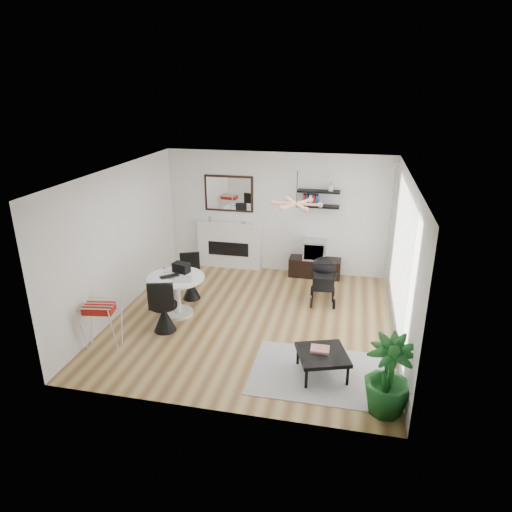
% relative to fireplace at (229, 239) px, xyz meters
% --- Properties ---
extents(floor, '(5.00, 5.00, 0.00)m').
position_rel_fireplace_xyz_m(floor, '(1.10, -2.42, -0.69)').
color(floor, brown).
rests_on(floor, ground).
extents(ceiling, '(5.00, 5.00, 0.00)m').
position_rel_fireplace_xyz_m(ceiling, '(1.10, -2.42, 2.01)').
color(ceiling, white).
rests_on(ceiling, wall_back).
extents(wall_back, '(5.00, 0.00, 5.00)m').
position_rel_fireplace_xyz_m(wall_back, '(1.10, 0.08, 0.66)').
color(wall_back, white).
rests_on(wall_back, floor).
extents(wall_left, '(0.00, 5.00, 5.00)m').
position_rel_fireplace_xyz_m(wall_left, '(-1.40, -2.42, 0.66)').
color(wall_left, white).
rests_on(wall_left, floor).
extents(wall_right, '(0.00, 5.00, 5.00)m').
position_rel_fireplace_xyz_m(wall_right, '(3.60, -2.42, 0.66)').
color(wall_right, white).
rests_on(wall_right, floor).
extents(sheer_curtain, '(0.04, 3.60, 2.60)m').
position_rel_fireplace_xyz_m(sheer_curtain, '(3.50, -2.22, 0.66)').
color(sheer_curtain, white).
rests_on(sheer_curtain, wall_right).
extents(fireplace, '(1.50, 0.17, 2.16)m').
position_rel_fireplace_xyz_m(fireplace, '(0.00, 0.00, 0.00)').
color(fireplace, white).
rests_on(fireplace, floor).
extents(shelf_lower, '(0.90, 0.25, 0.04)m').
position_rel_fireplace_xyz_m(shelf_lower, '(2.01, -0.05, 0.91)').
color(shelf_lower, black).
rests_on(shelf_lower, wall_back).
extents(shelf_upper, '(0.90, 0.25, 0.04)m').
position_rel_fireplace_xyz_m(shelf_upper, '(2.01, -0.05, 1.23)').
color(shelf_upper, black).
rests_on(shelf_upper, wall_back).
extents(pendant_lamp, '(0.90, 0.90, 0.10)m').
position_rel_fireplace_xyz_m(pendant_lamp, '(1.80, -2.12, 1.46)').
color(pendant_lamp, '#E39677').
rests_on(pendant_lamp, ceiling).
extents(tv_console, '(1.13, 0.40, 0.42)m').
position_rel_fireplace_xyz_m(tv_console, '(2.01, -0.13, -0.47)').
color(tv_console, black).
rests_on(tv_console, floor).
extents(crt_tv, '(0.49, 0.43, 0.43)m').
position_rel_fireplace_xyz_m(crt_tv, '(1.98, -0.13, -0.05)').
color(crt_tv, '#AFAFB1').
rests_on(crt_tv, tv_console).
extents(dining_table, '(1.05, 1.05, 0.76)m').
position_rel_fireplace_xyz_m(dining_table, '(-0.32, -2.48, -0.18)').
color(dining_table, white).
rests_on(dining_table, floor).
extents(laptop, '(0.41, 0.39, 0.03)m').
position_rel_fireplace_xyz_m(laptop, '(-0.39, -2.56, 0.09)').
color(laptop, black).
rests_on(laptop, dining_table).
extents(black_bag, '(0.34, 0.26, 0.18)m').
position_rel_fireplace_xyz_m(black_bag, '(-0.29, -2.26, 0.17)').
color(black_bag, black).
rests_on(black_bag, dining_table).
extents(newspaper, '(0.41, 0.37, 0.01)m').
position_rel_fireplace_xyz_m(newspaper, '(-0.17, -2.58, 0.08)').
color(newspaper, beige).
rests_on(newspaper, dining_table).
extents(drinking_glass, '(0.05, 0.05, 0.09)m').
position_rel_fireplace_xyz_m(drinking_glass, '(-0.60, -2.34, 0.12)').
color(drinking_glass, white).
rests_on(drinking_glass, dining_table).
extents(chair_far, '(0.48, 0.49, 0.91)m').
position_rel_fireplace_xyz_m(chair_far, '(-0.31, -1.77, -0.40)').
color(chair_far, black).
rests_on(chair_far, floor).
extents(chair_near, '(0.51, 0.52, 1.00)m').
position_rel_fireplace_xyz_m(chair_near, '(-0.32, -3.11, -0.37)').
color(chair_near, black).
rests_on(chair_near, floor).
extents(drying_rack, '(0.61, 0.58, 0.81)m').
position_rel_fireplace_xyz_m(drying_rack, '(-1.08, -3.81, -0.26)').
color(drying_rack, white).
rests_on(drying_rack, floor).
extents(stroller, '(0.54, 0.82, 0.97)m').
position_rel_fireplace_xyz_m(stroller, '(2.28, -1.31, -0.27)').
color(stroller, black).
rests_on(stroller, floor).
extents(rug, '(2.00, 1.45, 0.01)m').
position_rel_fireplace_xyz_m(rug, '(2.43, -3.81, -0.68)').
color(rug, '#A2A2A2').
rests_on(rug, floor).
extents(coffee_table, '(0.89, 0.89, 0.36)m').
position_rel_fireplace_xyz_m(coffee_table, '(2.46, -3.82, -0.35)').
color(coffee_table, black).
rests_on(coffee_table, rug).
extents(magazines, '(0.28, 0.22, 0.04)m').
position_rel_fireplace_xyz_m(magazines, '(2.42, -3.76, -0.29)').
color(magazines, '#CC3D33').
rests_on(magazines, coffee_table).
extents(potted_plant, '(0.74, 0.74, 1.10)m').
position_rel_fireplace_xyz_m(potted_plant, '(3.34, -4.46, -0.14)').
color(potted_plant, '#17521C').
rests_on(potted_plant, floor).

